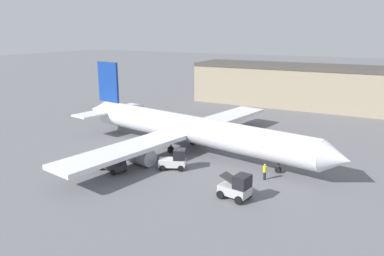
{
  "coord_description": "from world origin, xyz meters",
  "views": [
    {
      "loc": [
        22.28,
        -41.49,
        15.5
      ],
      "look_at": [
        0.0,
        0.0,
        3.19
      ],
      "focal_mm": 35.0,
      "sensor_mm": 36.0,
      "label": 1
    }
  ],
  "objects_px": {
    "ground_crew_worker": "(265,171)",
    "baggage_tug": "(175,160)",
    "pushback_tug": "(114,163)",
    "belt_loader_truck": "(237,187)",
    "airplane": "(186,129)"
  },
  "relations": [
    {
      "from": "ground_crew_worker",
      "to": "baggage_tug",
      "type": "xyz_separation_m",
      "value": [
        -10.14,
        -1.76,
        0.11
      ]
    },
    {
      "from": "pushback_tug",
      "to": "ground_crew_worker",
      "type": "bearing_deg",
      "value": 33.66
    },
    {
      "from": "baggage_tug",
      "to": "belt_loader_truck",
      "type": "bearing_deg",
      "value": -48.11
    },
    {
      "from": "airplane",
      "to": "pushback_tug",
      "type": "height_order",
      "value": "airplane"
    },
    {
      "from": "airplane",
      "to": "baggage_tug",
      "type": "distance_m",
      "value": 7.41
    },
    {
      "from": "belt_loader_truck",
      "to": "pushback_tug",
      "type": "relative_size",
      "value": 0.85
    },
    {
      "from": "ground_crew_worker",
      "to": "pushback_tug",
      "type": "distance_m",
      "value": 16.81
    },
    {
      "from": "ground_crew_worker",
      "to": "belt_loader_truck",
      "type": "xyz_separation_m",
      "value": [
        -0.88,
        -5.84,
        0.22
      ]
    },
    {
      "from": "airplane",
      "to": "belt_loader_truck",
      "type": "height_order",
      "value": "airplane"
    },
    {
      "from": "belt_loader_truck",
      "to": "pushback_tug",
      "type": "distance_m",
      "value": 14.94
    },
    {
      "from": "airplane",
      "to": "baggage_tug",
      "type": "xyz_separation_m",
      "value": [
        2.3,
        -6.8,
        -1.86
      ]
    },
    {
      "from": "ground_crew_worker",
      "to": "baggage_tug",
      "type": "height_order",
      "value": "baggage_tug"
    },
    {
      "from": "airplane",
      "to": "ground_crew_worker",
      "type": "xyz_separation_m",
      "value": [
        12.44,
        -5.04,
        -1.97
      ]
    },
    {
      "from": "airplane",
      "to": "belt_loader_truck",
      "type": "xyz_separation_m",
      "value": [
        11.56,
        -10.87,
        -1.75
      ]
    },
    {
      "from": "belt_loader_truck",
      "to": "ground_crew_worker",
      "type": "bearing_deg",
      "value": 91.04
    }
  ]
}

